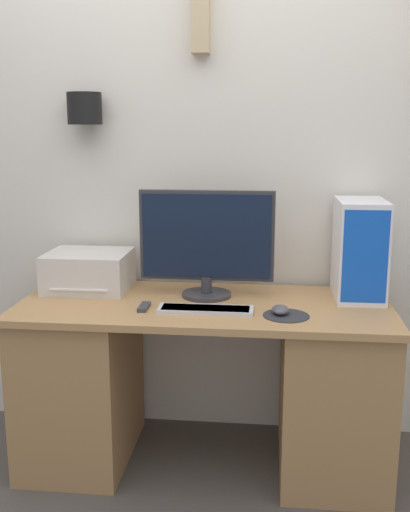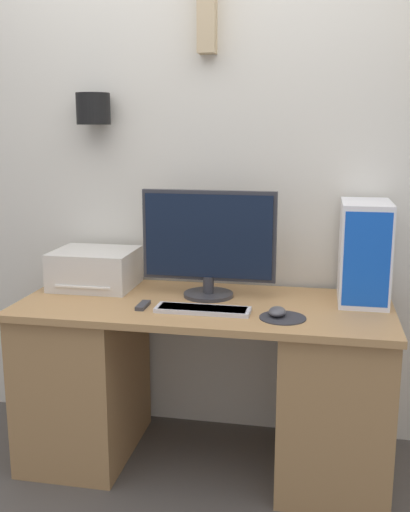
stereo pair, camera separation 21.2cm
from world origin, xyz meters
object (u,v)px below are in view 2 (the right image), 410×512
(keyboard, at_px, (203,309))
(printer, at_px, (95,269))
(remote_control, at_px, (143,305))
(computer_tower, at_px, (364,252))
(monitor, at_px, (210,241))
(mouse, at_px, (277,312))

(keyboard, height_order, printer, printer)
(printer, relative_size, remote_control, 3.26)
(keyboard, xyz_separation_m, computer_tower, (0.65, 0.29, 0.21))
(computer_tower, distance_m, printer, 1.24)
(monitor, relative_size, mouse, 6.08)
(printer, bearing_deg, remote_control, -41.09)
(computer_tower, xyz_separation_m, remote_control, (-0.91, -0.28, -0.21))
(keyboard, distance_m, remote_control, 0.26)
(monitor, xyz_separation_m, keyboard, (0.02, -0.24, -0.24))
(mouse, bearing_deg, remote_control, 177.98)
(monitor, bearing_deg, computer_tower, 4.95)
(monitor, distance_m, mouse, 0.46)
(keyboard, bearing_deg, printer, 153.15)
(printer, bearing_deg, mouse, -18.63)
(mouse, bearing_deg, keyboard, 179.09)
(mouse, height_order, printer, printer)
(keyboard, relative_size, remote_control, 3.41)
(monitor, distance_m, computer_tower, 0.67)
(keyboard, xyz_separation_m, remote_control, (-0.26, 0.02, -0.00))
(keyboard, xyz_separation_m, printer, (-0.58, 0.29, 0.08))
(computer_tower, bearing_deg, mouse, -139.12)
(remote_control, bearing_deg, monitor, 42.23)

